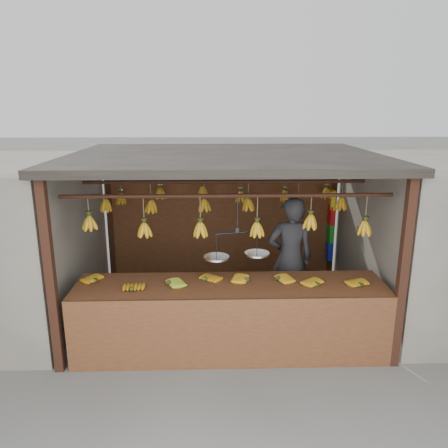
{
  "coord_description": "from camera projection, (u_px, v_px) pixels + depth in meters",
  "views": [
    {
      "loc": [
        -0.19,
        -6.12,
        3.03
      ],
      "look_at": [
        0.0,
        0.3,
        1.3
      ],
      "focal_mm": 35.0,
      "sensor_mm": 36.0,
      "label": 1
    }
  ],
  "objects": [
    {
      "name": "balance_scale",
      "position": [
        237.0,
        253.0,
        5.4
      ],
      "size": [
        0.82,
        0.43,
        0.77
      ],
      "color": "black",
      "rests_on": "ground"
    },
    {
      "name": "bag_bundles",
      "position": [
        331.0,
        225.0,
        7.8
      ],
      "size": [
        0.08,
        0.26,
        1.27
      ],
      "color": "yellow",
      "rests_on": "ground"
    },
    {
      "name": "stall",
      "position": [
        224.0,
        180.0,
        6.5
      ],
      "size": [
        4.3,
        3.3,
        2.4
      ],
      "color": "black",
      "rests_on": "ground"
    },
    {
      "name": "vendor",
      "position": [
        290.0,
        259.0,
        6.27
      ],
      "size": [
        0.69,
        0.48,
        1.83
      ],
      "primitive_type": "imported",
      "rotation": [
        0.0,
        0.0,
        3.21
      ],
      "color": "#262628",
      "rests_on": "ground"
    },
    {
      "name": "ground",
      "position": [
        225.0,
        311.0,
        6.7
      ],
      "size": [
        80.0,
        80.0,
        0.0
      ],
      "primitive_type": "plane",
      "color": "#5B5B57"
    },
    {
      "name": "counter",
      "position": [
        231.0,
        303.0,
        5.32
      ],
      "size": [
        3.85,
        0.88,
        0.96
      ],
      "color": "#5B321B",
      "rests_on": "ground"
    },
    {
      "name": "hanging_bananas",
      "position": [
        225.0,
        207.0,
        6.28
      ],
      "size": [
        3.61,
        2.21,
        0.39
      ],
      "color": "#BC8414",
      "rests_on": "ground"
    }
  ]
}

